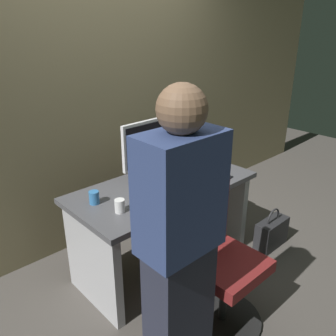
{
  "coord_description": "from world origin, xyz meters",
  "views": [
    {
      "loc": [
        -1.61,
        -1.78,
        1.86
      ],
      "look_at": [
        0.0,
        -0.05,
        0.88
      ],
      "focal_mm": 37.46,
      "sensor_mm": 36.0,
      "label": 1
    }
  ],
  "objects_px": {
    "desk": "(164,210)",
    "mouse": "(202,176)",
    "person_at_desk": "(180,249)",
    "monitor": "(151,145)",
    "cup_by_monitor": "(94,197)",
    "cup_near_keyboard": "(120,206)",
    "cell_phone": "(223,176)",
    "book_stack": "(200,157)",
    "handbag": "(271,233)",
    "keyboard": "(174,187)",
    "office_chair": "(219,265)"
  },
  "relations": [
    {
      "from": "desk",
      "to": "mouse",
      "type": "xyz_separation_m",
      "value": [
        0.3,
        -0.12,
        0.24
      ]
    },
    {
      "from": "person_at_desk",
      "to": "monitor",
      "type": "distance_m",
      "value": 1.18
    },
    {
      "from": "desk",
      "to": "cup_by_monitor",
      "type": "distance_m",
      "value": 0.61
    },
    {
      "from": "mouse",
      "to": "monitor",
      "type": "bearing_deg",
      "value": 128.61
    },
    {
      "from": "cup_near_keyboard",
      "to": "cell_phone",
      "type": "relative_size",
      "value": 0.62
    },
    {
      "from": "monitor",
      "to": "cell_phone",
      "type": "relative_size",
      "value": 3.75
    },
    {
      "from": "person_at_desk",
      "to": "cup_by_monitor",
      "type": "relative_size",
      "value": 18.34
    },
    {
      "from": "cell_phone",
      "to": "book_stack",
      "type": "bearing_deg",
      "value": 70.22
    },
    {
      "from": "mouse",
      "to": "handbag",
      "type": "height_order",
      "value": "mouse"
    },
    {
      "from": "person_at_desk",
      "to": "book_stack",
      "type": "xyz_separation_m",
      "value": [
        1.12,
        0.88,
        -0.06
      ]
    },
    {
      "from": "desk",
      "to": "person_at_desk",
      "type": "height_order",
      "value": "person_at_desk"
    },
    {
      "from": "book_stack",
      "to": "monitor",
      "type": "bearing_deg",
      "value": 168.43
    },
    {
      "from": "handbag",
      "to": "keyboard",
      "type": "bearing_deg",
      "value": 156.63
    },
    {
      "from": "desk",
      "to": "mouse",
      "type": "bearing_deg",
      "value": -21.43
    },
    {
      "from": "office_chair",
      "to": "person_at_desk",
      "type": "bearing_deg",
      "value": -165.97
    },
    {
      "from": "desk",
      "to": "cup_near_keyboard",
      "type": "bearing_deg",
      "value": -166.27
    },
    {
      "from": "desk",
      "to": "cup_near_keyboard",
      "type": "distance_m",
      "value": 0.57
    },
    {
      "from": "cell_phone",
      "to": "handbag",
      "type": "xyz_separation_m",
      "value": [
        0.41,
        -0.25,
        -0.59
      ]
    },
    {
      "from": "book_stack",
      "to": "person_at_desk",
      "type": "bearing_deg",
      "value": -141.75
    },
    {
      "from": "desk",
      "to": "mouse",
      "type": "distance_m",
      "value": 0.4
    },
    {
      "from": "monitor",
      "to": "keyboard",
      "type": "xyz_separation_m",
      "value": [
        -0.03,
        -0.3,
        -0.25
      ]
    },
    {
      "from": "office_chair",
      "to": "book_stack",
      "type": "bearing_deg",
      "value": 49.78
    },
    {
      "from": "handbag",
      "to": "office_chair",
      "type": "bearing_deg",
      "value": -168.78
    },
    {
      "from": "keyboard",
      "to": "cell_phone",
      "type": "bearing_deg",
      "value": -17.36
    },
    {
      "from": "book_stack",
      "to": "desk",
      "type": "bearing_deg",
      "value": -168.97
    },
    {
      "from": "office_chair",
      "to": "cell_phone",
      "type": "height_order",
      "value": "office_chair"
    },
    {
      "from": "cup_by_monitor",
      "to": "monitor",
      "type": "bearing_deg",
      "value": 9.91
    },
    {
      "from": "cup_near_keyboard",
      "to": "cell_phone",
      "type": "xyz_separation_m",
      "value": [
        0.94,
        -0.09,
        -0.04
      ]
    },
    {
      "from": "monitor",
      "to": "mouse",
      "type": "bearing_deg",
      "value": -51.39
    },
    {
      "from": "desk",
      "to": "handbag",
      "type": "distance_m",
      "value": 1.05
    },
    {
      "from": "cup_near_keyboard",
      "to": "handbag",
      "type": "distance_m",
      "value": 1.53
    },
    {
      "from": "mouse",
      "to": "office_chair",
      "type": "bearing_deg",
      "value": -128.05
    },
    {
      "from": "cup_by_monitor",
      "to": "book_stack",
      "type": "xyz_separation_m",
      "value": [
        1.06,
        0.01,
        0.01
      ]
    },
    {
      "from": "desk",
      "to": "monitor",
      "type": "bearing_deg",
      "value": 76.37
    },
    {
      "from": "office_chair",
      "to": "monitor",
      "type": "height_order",
      "value": "monitor"
    },
    {
      "from": "book_stack",
      "to": "cell_phone",
      "type": "relative_size",
      "value": 1.63
    },
    {
      "from": "office_chair",
      "to": "book_stack",
      "type": "relative_size",
      "value": 4.0
    },
    {
      "from": "monitor",
      "to": "cup_by_monitor",
      "type": "xyz_separation_m",
      "value": [
        -0.59,
        -0.1,
        -0.21
      ]
    },
    {
      "from": "cell_phone",
      "to": "cup_near_keyboard",
      "type": "bearing_deg",
      "value": 166.74
    },
    {
      "from": "office_chair",
      "to": "cup_by_monitor",
      "type": "distance_m",
      "value": 0.93
    },
    {
      "from": "monitor",
      "to": "cell_phone",
      "type": "height_order",
      "value": "monitor"
    },
    {
      "from": "cup_near_keyboard",
      "to": "cell_phone",
      "type": "bearing_deg",
      "value": -5.6
    },
    {
      "from": "cup_by_monitor",
      "to": "book_stack",
      "type": "distance_m",
      "value": 1.06
    },
    {
      "from": "mouse",
      "to": "cup_near_keyboard",
      "type": "bearing_deg",
      "value": -179.92
    },
    {
      "from": "cell_phone",
      "to": "handbag",
      "type": "distance_m",
      "value": 0.77
    },
    {
      "from": "person_at_desk",
      "to": "cup_by_monitor",
      "type": "xyz_separation_m",
      "value": [
        0.05,
        0.87,
        -0.07
      ]
    },
    {
      "from": "cup_by_monitor",
      "to": "cell_phone",
      "type": "distance_m",
      "value": 1.04
    },
    {
      "from": "mouse",
      "to": "book_stack",
      "type": "xyz_separation_m",
      "value": [
        0.22,
        0.22,
        0.04
      ]
    },
    {
      "from": "handbag",
      "to": "cell_phone",
      "type": "bearing_deg",
      "value": 148.41
    },
    {
      "from": "office_chair",
      "to": "cup_near_keyboard",
      "type": "xyz_separation_m",
      "value": [
        -0.36,
        0.54,
        0.34
      ]
    }
  ]
}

